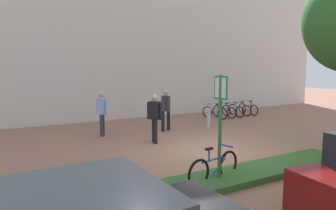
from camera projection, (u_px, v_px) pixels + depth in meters
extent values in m
plane|color=#936651|center=(210.00, 150.00, 9.76)|extent=(60.00, 60.00, 0.00)
cube|color=silver|center=(123.00, 22.00, 15.71)|extent=(28.00, 1.20, 10.00)
cube|color=#336028|center=(238.00, 176.00, 7.19)|extent=(7.00, 1.10, 0.16)
cylinder|color=#2D7238|center=(220.00, 130.00, 6.78)|extent=(0.08, 0.08, 2.48)
cube|color=#198C33|center=(221.00, 88.00, 6.66)|extent=(0.10, 0.36, 0.52)
cube|color=white|center=(221.00, 88.00, 6.66)|extent=(0.09, 0.30, 0.44)
torus|color=black|center=(199.00, 174.00, 6.63)|extent=(0.66, 0.19, 0.66)
torus|color=black|center=(228.00, 164.00, 7.29)|extent=(0.66, 0.19, 0.66)
cylinder|color=#194CA5|center=(214.00, 159.00, 6.93)|extent=(0.83, 0.20, 0.04)
cylinder|color=#194CA5|center=(217.00, 169.00, 7.03)|extent=(0.60, 0.16, 0.44)
cylinder|color=#194CA5|center=(209.00, 156.00, 6.80)|extent=(0.04, 0.04, 0.28)
cube|color=black|center=(209.00, 149.00, 6.78)|extent=(0.21, 0.12, 0.05)
cylinder|color=#194CA5|center=(225.00, 145.00, 7.15)|extent=(0.12, 0.42, 0.04)
cylinder|color=#99999E|center=(211.00, 112.00, 15.51)|extent=(0.06, 0.06, 0.80)
cylinder|color=#99999E|center=(252.00, 107.00, 17.28)|extent=(0.06, 0.06, 0.80)
cylinder|color=#99999E|center=(232.00, 102.00, 16.34)|extent=(3.14, 0.35, 0.06)
torus|color=black|center=(222.00, 114.00, 15.41)|extent=(0.25, 0.59, 0.61)
torus|color=black|center=(207.00, 112.00, 16.03)|extent=(0.25, 0.59, 0.61)
cylinder|color=#194CA5|center=(215.00, 109.00, 15.69)|extent=(0.28, 0.74, 0.03)
cylinder|color=#194CA5|center=(213.00, 113.00, 15.78)|extent=(0.21, 0.54, 0.40)
cylinder|color=#194CA5|center=(218.00, 107.00, 15.57)|extent=(0.03, 0.03, 0.26)
cube|color=black|center=(218.00, 104.00, 15.55)|extent=(0.13, 0.20, 0.05)
cylinder|color=#194CA5|center=(209.00, 104.00, 15.90)|extent=(0.38, 0.16, 0.04)
torus|color=black|center=(232.00, 113.00, 15.69)|extent=(0.20, 0.60, 0.61)
torus|color=black|center=(217.00, 111.00, 16.37)|extent=(0.20, 0.60, 0.61)
cylinder|color=#194CA5|center=(224.00, 108.00, 16.01)|extent=(0.22, 0.76, 0.03)
cylinder|color=#194CA5|center=(223.00, 112.00, 16.10)|extent=(0.16, 0.55, 0.40)
cylinder|color=#194CA5|center=(227.00, 106.00, 15.87)|extent=(0.03, 0.03, 0.26)
cube|color=black|center=(227.00, 104.00, 15.85)|extent=(0.12, 0.20, 0.05)
cylinder|color=#194CA5|center=(219.00, 103.00, 16.24)|extent=(0.38, 0.13, 0.04)
torus|color=black|center=(240.00, 112.00, 16.01)|extent=(0.16, 0.61, 0.61)
torus|color=black|center=(226.00, 110.00, 16.73)|extent=(0.16, 0.61, 0.61)
cylinder|color=silver|center=(233.00, 107.00, 16.34)|extent=(0.16, 0.76, 0.03)
cylinder|color=silver|center=(231.00, 111.00, 16.44)|extent=(0.13, 0.55, 0.40)
cylinder|color=silver|center=(235.00, 106.00, 16.20)|extent=(0.03, 0.03, 0.26)
cube|color=black|center=(235.00, 103.00, 16.18)|extent=(0.10, 0.19, 0.05)
cylinder|color=silver|center=(228.00, 102.00, 16.59)|extent=(0.39, 0.10, 0.04)
torus|color=black|center=(247.00, 111.00, 16.44)|extent=(0.17, 0.61, 0.61)
torus|color=black|center=(233.00, 109.00, 17.15)|extent=(0.17, 0.61, 0.61)
cylinder|color=silver|center=(240.00, 106.00, 16.77)|extent=(0.18, 0.76, 0.03)
cylinder|color=silver|center=(238.00, 110.00, 16.87)|extent=(0.14, 0.55, 0.40)
cylinder|color=silver|center=(242.00, 105.00, 16.63)|extent=(0.03, 0.03, 0.26)
cube|color=black|center=(242.00, 102.00, 16.61)|extent=(0.11, 0.19, 0.05)
cylinder|color=silver|center=(235.00, 102.00, 17.01)|extent=(0.39, 0.11, 0.04)
torus|color=black|center=(254.00, 110.00, 16.70)|extent=(0.06, 0.61, 0.61)
torus|color=black|center=(242.00, 108.00, 17.51)|extent=(0.06, 0.61, 0.61)
cylinder|color=red|center=(248.00, 106.00, 17.08)|extent=(0.04, 0.77, 0.03)
cylinder|color=red|center=(247.00, 110.00, 17.19)|extent=(0.04, 0.56, 0.40)
cylinder|color=red|center=(250.00, 104.00, 16.92)|extent=(0.03, 0.03, 0.26)
cube|color=black|center=(250.00, 101.00, 16.90)|extent=(0.07, 0.18, 0.05)
cylinder|color=red|center=(244.00, 101.00, 17.36)|extent=(0.39, 0.04, 0.04)
cylinder|color=#ADADB2|center=(209.00, 118.00, 13.14)|extent=(0.16, 0.16, 0.90)
cylinder|color=#2D2D38|center=(102.00, 126.00, 11.63)|extent=(0.14, 0.14, 0.85)
cylinder|color=#2D2D38|center=(103.00, 124.00, 11.91)|extent=(0.14, 0.14, 0.85)
cube|color=#8CB2E5|center=(102.00, 106.00, 11.68)|extent=(0.39, 0.46, 0.62)
cylinder|color=#8CB2E5|center=(106.00, 107.00, 11.53)|extent=(0.09, 0.09, 0.59)
cylinder|color=#8CB2E5|center=(97.00, 106.00, 11.83)|extent=(0.09, 0.09, 0.59)
sphere|color=tan|center=(101.00, 94.00, 11.62)|extent=(0.22, 0.22, 0.22)
cylinder|color=black|center=(163.00, 121.00, 12.57)|extent=(0.14, 0.14, 0.85)
cylinder|color=black|center=(168.00, 120.00, 12.85)|extent=(0.14, 0.14, 0.85)
cube|color=#2D2D38|center=(166.00, 103.00, 12.62)|extent=(0.29, 0.43, 0.62)
cylinder|color=#2D2D38|center=(168.00, 105.00, 12.39)|extent=(0.09, 0.09, 0.59)
cylinder|color=#2D2D38|center=(164.00, 103.00, 12.87)|extent=(0.09, 0.09, 0.59)
sphere|color=tan|center=(166.00, 92.00, 12.57)|extent=(0.22, 0.22, 0.22)
cylinder|color=black|center=(154.00, 130.00, 10.75)|extent=(0.14, 0.14, 0.85)
cylinder|color=black|center=(155.00, 132.00, 10.51)|extent=(0.14, 0.14, 0.85)
cube|color=black|center=(155.00, 110.00, 10.54)|extent=(0.41, 0.47, 0.62)
cylinder|color=black|center=(148.00, 111.00, 10.67)|extent=(0.09, 0.09, 0.59)
cylinder|color=black|center=(161.00, 112.00, 10.41)|extent=(0.09, 0.09, 0.59)
sphere|color=tan|center=(154.00, 97.00, 10.48)|extent=(0.22, 0.22, 0.22)
cylinder|color=black|center=(311.00, 199.00, 5.38)|extent=(0.65, 0.27, 0.64)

